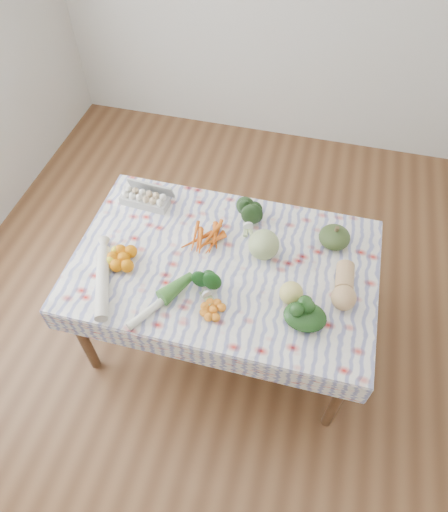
% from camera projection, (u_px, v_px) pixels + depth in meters
% --- Properties ---
extents(ground, '(4.50, 4.50, 0.00)m').
position_uv_depth(ground, '(224.00, 331.00, 3.09)').
color(ground, brown).
rests_on(ground, ground).
extents(dining_table, '(1.60, 1.00, 0.75)m').
position_uv_depth(dining_table, '(224.00, 272.00, 2.56)').
color(dining_table, brown).
rests_on(dining_table, ground).
extents(tablecloth, '(1.66, 1.06, 0.01)m').
position_uv_depth(tablecloth, '(224.00, 263.00, 2.50)').
color(tablecloth, white).
rests_on(tablecloth, dining_table).
extents(egg_carton, '(0.30, 0.14, 0.08)m').
position_uv_depth(egg_carton, '(145.00, 199.00, 2.75)').
color(egg_carton, '#B1B1AC').
rests_on(egg_carton, tablecloth).
extents(carrot_bunch, '(0.29, 0.28, 0.04)m').
position_uv_depth(carrot_bunch, '(204.00, 239.00, 2.57)').
color(carrot_bunch, '#D85B12').
rests_on(carrot_bunch, tablecloth).
extents(kale_bunch, '(0.19, 0.18, 0.14)m').
position_uv_depth(kale_bunch, '(248.00, 216.00, 2.62)').
color(kale_bunch, '#1D3817').
rests_on(kale_bunch, tablecloth).
extents(kabocha_squash, '(0.22, 0.22, 0.11)m').
position_uv_depth(kabocha_squash, '(335.00, 237.00, 2.54)').
color(kabocha_squash, '#3E5326').
rests_on(kabocha_squash, tablecloth).
extents(cabbage, '(0.19, 0.19, 0.17)m').
position_uv_depth(cabbage, '(264.00, 245.00, 2.47)').
color(cabbage, '#A2B572').
rests_on(cabbage, tablecloth).
extents(butternut_squash, '(0.14, 0.28, 0.13)m').
position_uv_depth(butternut_squash, '(345.00, 285.00, 2.33)').
color(butternut_squash, tan).
rests_on(butternut_squash, tablecloth).
extents(orange_cluster, '(0.27, 0.27, 0.08)m').
position_uv_depth(orange_cluster, '(124.00, 258.00, 2.47)').
color(orange_cluster, orange).
rests_on(orange_cluster, tablecloth).
extents(broccoli, '(0.19, 0.19, 0.10)m').
position_uv_depth(broccoli, '(203.00, 286.00, 2.34)').
color(broccoli, '#134213').
rests_on(broccoli, tablecloth).
extents(mandarin_cluster, '(0.19, 0.19, 0.05)m').
position_uv_depth(mandarin_cluster, '(213.00, 310.00, 2.28)').
color(mandarin_cluster, orange).
rests_on(mandarin_cluster, tablecloth).
extents(grapefruit, '(0.14, 0.14, 0.12)m').
position_uv_depth(grapefruit, '(291.00, 293.00, 2.30)').
color(grapefruit, '#D7C865').
rests_on(grapefruit, tablecloth).
extents(spinach_bag, '(0.25, 0.22, 0.09)m').
position_uv_depth(spinach_bag, '(305.00, 317.00, 2.23)').
color(spinach_bag, '#153412').
rests_on(spinach_bag, tablecloth).
extents(daikon, '(0.24, 0.46, 0.07)m').
position_uv_depth(daikon, '(102.00, 282.00, 2.38)').
color(daikon, silver).
rests_on(daikon, tablecloth).
extents(leek, '(0.25, 0.37, 0.04)m').
position_uv_depth(leek, '(160.00, 302.00, 2.31)').
color(leek, silver).
rests_on(leek, tablecloth).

